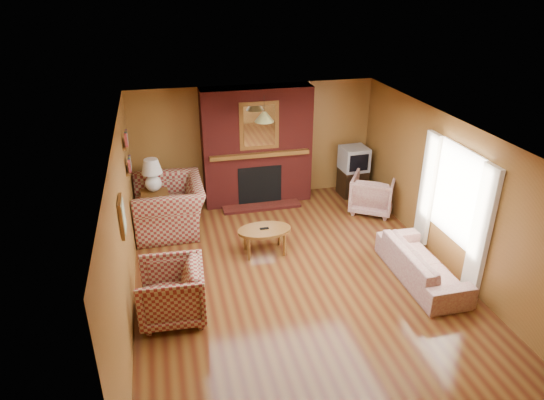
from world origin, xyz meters
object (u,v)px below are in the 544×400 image
object	(u,v)px
floral_armchair	(373,194)
tv_stand	(352,182)
side_table	(156,207)
plaid_loveseat	(169,206)
floral_sofa	(422,264)
table_lamp	(152,174)
plaid_armchair	(171,292)
coffee_table	(264,232)
fireplace	(257,147)
crt_tv	(354,159)

from	to	relation	value
floral_armchair	tv_stand	bearing A→B (deg)	-51.07
side_table	plaid_loveseat	bearing A→B (deg)	-49.91
floral_sofa	floral_armchair	distance (m)	2.42
floral_armchair	table_lamp	distance (m)	4.32
plaid_armchair	coffee_table	size ratio (longest dim) A/B	0.99
coffee_table	table_lamp	distance (m)	2.44
coffee_table	side_table	bearing A→B (deg)	138.59
coffee_table	tv_stand	bearing A→B (deg)	38.83
floral_armchair	tv_stand	size ratio (longest dim) A/B	1.44
floral_armchair	fireplace	bearing A→B (deg)	7.14
table_lamp	floral_armchair	bearing A→B (deg)	-6.70
fireplace	crt_tv	bearing A→B (deg)	-5.30
floral_armchair	crt_tv	world-z (taller)	crt_tv
table_lamp	plaid_armchair	bearing A→B (deg)	-87.08
plaid_loveseat	tv_stand	size ratio (longest dim) A/B	2.48
coffee_table	crt_tv	bearing A→B (deg)	38.74
fireplace	coffee_table	distance (m)	2.26
floral_armchair	table_lamp	bearing A→B (deg)	26.20
floral_sofa	tv_stand	distance (m)	3.26
table_lamp	crt_tv	distance (m)	4.17
floral_armchair	crt_tv	distance (m)	0.96
floral_sofa	crt_tv	distance (m)	3.30
floral_sofa	side_table	xyz separation A→B (m)	(-4.00, 2.91, 0.06)
tv_stand	crt_tv	xyz separation A→B (m)	(0.00, -0.01, 0.54)
plaid_loveseat	side_table	world-z (taller)	plaid_loveseat
plaid_armchair	tv_stand	world-z (taller)	plaid_armchair
fireplace	plaid_loveseat	distance (m)	2.15
fireplace	plaid_loveseat	size ratio (longest dim) A/B	1.67
plaid_loveseat	floral_sofa	bearing A→B (deg)	54.94
plaid_loveseat	crt_tv	size ratio (longest dim) A/B	2.56
plaid_loveseat	crt_tv	distance (m)	3.97
side_table	floral_sofa	bearing A→B (deg)	-36.00
side_table	table_lamp	bearing A→B (deg)	180.00
coffee_table	tv_stand	world-z (taller)	tv_stand
plaid_loveseat	floral_sofa	distance (m)	4.57
plaid_loveseat	floral_armchair	bearing A→B (deg)	86.90
side_table	floral_armchair	bearing A→B (deg)	-6.70
plaid_armchair	side_table	size ratio (longest dim) A/B	1.36
floral_sofa	floral_armchair	bearing A→B (deg)	-5.46
plaid_armchair	tv_stand	distance (m)	5.18
floral_armchair	plaid_armchair	bearing A→B (deg)	63.72
crt_tv	plaid_loveseat	bearing A→B (deg)	-170.66
floral_sofa	coffee_table	xyz separation A→B (m)	(-2.23, 1.34, 0.13)
table_lamp	coffee_table	bearing A→B (deg)	-41.41
tv_stand	crt_tv	distance (m)	0.54
tv_stand	plaid_armchair	bearing A→B (deg)	-144.20
tv_stand	floral_sofa	bearing A→B (deg)	-96.25
crt_tv	tv_stand	bearing A→B (deg)	90.00
floral_sofa	crt_tv	size ratio (longest dim) A/B	3.31
plaid_armchair	crt_tv	xyz separation A→B (m)	(4.00, 3.28, 0.41)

